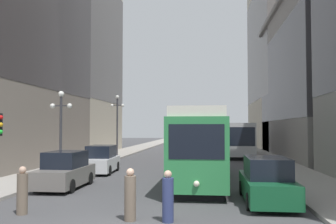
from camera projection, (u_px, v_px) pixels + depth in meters
sidewalk_left at (134, 149)px, 51.44m from camera, size 3.48×120.00×0.15m
sidewalk_right at (249, 150)px, 49.79m from camera, size 3.48×120.00×0.15m
streetcar at (201, 144)px, 21.09m from camera, size 2.72×12.86×3.89m
transit_bus at (238, 138)px, 39.67m from camera, size 2.69×11.98×3.45m
parked_car_left_near at (101, 160)px, 24.93m from camera, size 2.05×4.34×1.82m
parked_car_left_mid at (65, 171)px, 18.67m from camera, size 1.90×4.38×1.82m
parked_car_right_far at (267, 182)px, 14.98m from camera, size 1.91×4.99×1.82m
pedestrian_crossing_near at (22, 192)px, 12.98m from camera, size 0.37×0.37×1.65m
pedestrian_crossing_far at (130, 196)px, 12.08m from camera, size 0.38×0.38×1.68m
pedestrian_on_sidewalk at (168, 198)px, 11.92m from camera, size 0.37×0.37×1.64m
lamp_post_left_near at (61, 119)px, 23.05m from camera, size 1.41×0.36×5.11m
lamp_post_left_far at (117, 117)px, 37.34m from camera, size 1.41×0.36×6.11m
building_left_corner at (38, 40)px, 41.88m from camera, size 14.54×23.31×24.80m
building_right_midblock at (291, 48)px, 55.42m from camera, size 10.97×23.33×28.63m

